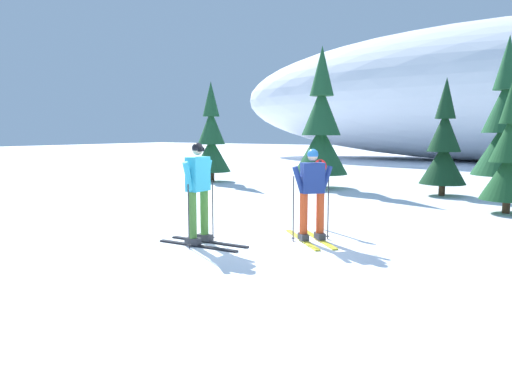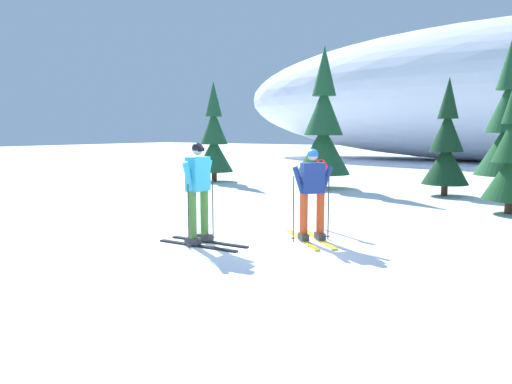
# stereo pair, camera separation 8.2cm
# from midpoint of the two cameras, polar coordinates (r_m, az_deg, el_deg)

# --- Properties ---
(ground_plane) EXTENTS (120.00, 120.00, 0.00)m
(ground_plane) POSITION_cam_midpoint_polar(r_m,az_deg,el_deg) (9.04, 3.09, -6.00)
(ground_plane) COLOR white
(skier_cyan_jacket) EXTENTS (1.71, 0.83, 1.86)m
(skier_cyan_jacket) POSITION_cam_midpoint_polar(r_m,az_deg,el_deg) (8.82, -6.55, 0.18)
(skier_cyan_jacket) COLOR black
(skier_cyan_jacket) RESTS_ON ground
(skier_navy_jacket) EXTENTS (1.57, 1.55, 1.74)m
(skier_navy_jacket) POSITION_cam_midpoint_polar(r_m,az_deg,el_deg) (9.08, 6.91, -0.17)
(skier_navy_jacket) COLOR gold
(skier_navy_jacket) RESTS_ON ground
(pine_tree_far_left) EXTENTS (1.57, 1.57, 4.07)m
(pine_tree_far_left) POSITION_cam_midpoint_polar(r_m,az_deg,el_deg) (19.97, -4.88, 6.13)
(pine_tree_far_left) COLOR #47301E
(pine_tree_far_left) RESTS_ON ground
(pine_tree_left) EXTENTS (1.96, 1.96, 5.09)m
(pine_tree_left) POSITION_cam_midpoint_polar(r_m,az_deg,el_deg) (17.76, 8.10, 7.33)
(pine_tree_left) COLOR #47301E
(pine_tree_left) RESTS_ON ground
(pine_tree_center_left) EXTENTS (1.45, 1.45, 3.76)m
(pine_tree_center_left) POSITION_cam_midpoint_polar(r_m,az_deg,el_deg) (16.57, 21.70, 4.98)
(pine_tree_center_left) COLOR #47301E
(pine_tree_center_left) RESTS_ON ground
(pine_tree_center) EXTENTS (2.06, 2.06, 5.32)m
(pine_tree_center) POSITION_cam_midpoint_polar(r_m,az_deg,el_deg) (18.95, 27.69, 6.87)
(pine_tree_center) COLOR #47301E
(pine_tree_center) RESTS_ON ground
(pine_tree_center_right) EXTENTS (1.33, 1.33, 3.44)m
(pine_tree_center_right) POSITION_cam_midpoint_polar(r_m,az_deg,el_deg) (13.62, 28.12, 3.71)
(pine_tree_center_right) COLOR #47301E
(pine_tree_center_right) RESTS_ON ground
(trail_marker_post) EXTENTS (0.28, 0.07, 1.48)m
(trail_marker_post) POSITION_cam_midpoint_polar(r_m,az_deg,el_deg) (10.30, 7.85, 0.30)
(trail_marker_post) COLOR black
(trail_marker_post) RESTS_ON ground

